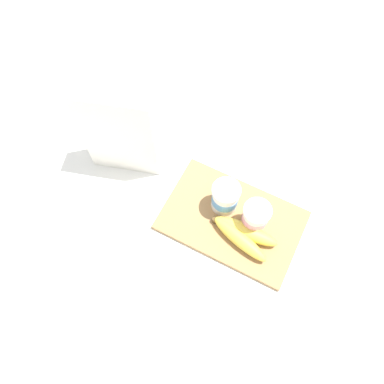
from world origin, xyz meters
TOP-DOWN VIEW (x-y plane):
  - ground_plane at (0.00, 0.00)m, footprint 2.40×2.40m
  - cutting_board at (0.00, 0.00)m, footprint 0.34×0.22m
  - cereal_box at (-0.32, 0.03)m, footprint 0.19×0.11m
  - yogurt_cup_front at (-0.04, 0.03)m, footprint 0.07×0.07m
  - yogurt_cup_back at (0.05, 0.01)m, footprint 0.07×0.07m
  - banana_bunch at (0.04, -0.03)m, footprint 0.17×0.09m

SIDE VIEW (x-z plane):
  - ground_plane at x=0.00m, z-range 0.00..0.00m
  - cutting_board at x=0.00m, z-range 0.00..0.01m
  - banana_bunch at x=0.04m, z-range 0.01..0.05m
  - yogurt_cup_front at x=-0.04m, z-range 0.01..0.10m
  - yogurt_cup_back at x=0.05m, z-range 0.01..0.10m
  - cereal_box at x=-0.32m, z-range 0.00..0.28m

